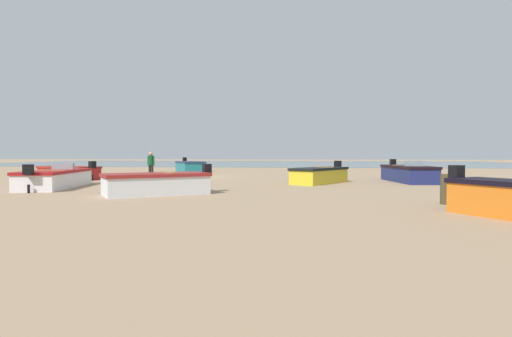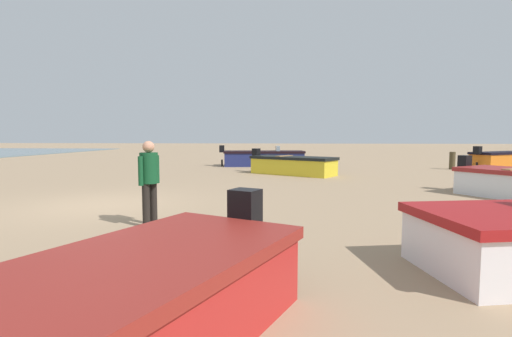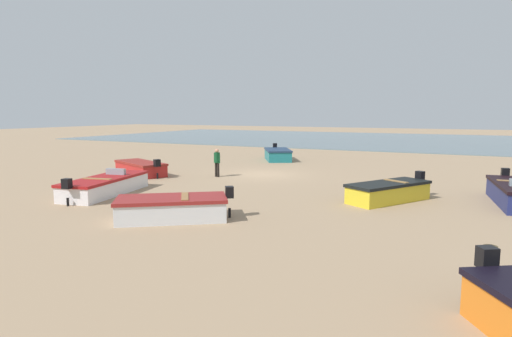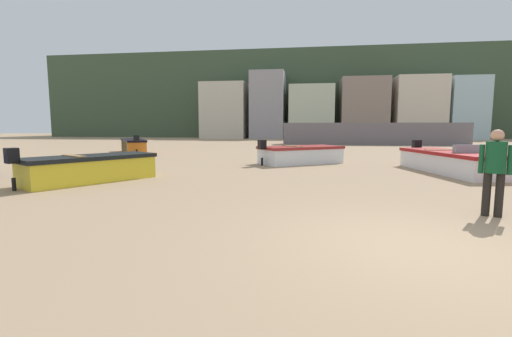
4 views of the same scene
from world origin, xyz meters
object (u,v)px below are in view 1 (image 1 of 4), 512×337
(boat_teal_5, at_px, (190,166))
(mooring_post_mid_beach, at_px, (445,189))
(boat_navy_3, at_px, (408,174))
(beach_walker_foreground, at_px, (151,163))
(boat_red_4, at_px, (69,173))
(boat_white_1, at_px, (157,184))
(boat_yellow_2, at_px, (320,175))
(boat_white_6, at_px, (56,179))

(boat_teal_5, relative_size, mooring_post_mid_beach, 4.41)
(boat_navy_3, relative_size, beach_walker_foreground, 3.03)
(beach_walker_foreground, bearing_deg, boat_red_4, 37.58)
(boat_red_4, xyz_separation_m, mooring_post_mid_beach, (-17.87, 9.72, 0.06))
(mooring_post_mid_beach, bearing_deg, boat_navy_3, -97.89)
(boat_navy_3, bearing_deg, boat_teal_5, -41.97)
(boat_white_1, height_order, boat_yellow_2, boat_yellow_2)
(boat_white_1, distance_m, mooring_post_mid_beach, 9.74)
(mooring_post_mid_beach, bearing_deg, boat_white_1, -10.45)
(boat_yellow_2, bearing_deg, mooring_post_mid_beach, 143.27)
(beach_walker_foreground, bearing_deg, boat_white_1, 133.96)
(mooring_post_mid_beach, bearing_deg, boat_teal_5, -56.29)
(boat_white_1, xyz_separation_m, boat_white_6, (5.57, -2.47, -0.00))
(boat_teal_5, height_order, boat_white_6, boat_teal_5)
(boat_teal_5, bearing_deg, boat_navy_3, 114.72)
(boat_white_1, bearing_deg, boat_yellow_2, -79.10)
(boat_navy_3, xyz_separation_m, boat_red_4, (19.24, 0.12, -0.05))
(boat_navy_3, xyz_separation_m, boat_teal_5, (14.96, -10.55, -0.01))
(boat_yellow_2, bearing_deg, boat_white_1, 77.10)
(boat_yellow_2, distance_m, boat_red_4, 14.59)
(boat_yellow_2, xyz_separation_m, mooring_post_mid_beach, (-3.37, 8.22, 0.04))
(boat_navy_3, distance_m, beach_walker_foreground, 14.78)
(boat_white_1, height_order, mooring_post_mid_beach, boat_white_1)
(boat_teal_5, xyz_separation_m, boat_white_6, (1.55, 16.15, -0.04))
(boat_white_6, relative_size, beach_walker_foreground, 3.26)
(boat_white_1, bearing_deg, beach_walker_foreground, -12.91)
(boat_white_1, height_order, boat_red_4, boat_white_1)
(boat_navy_3, height_order, boat_teal_5, boat_navy_3)
(boat_navy_3, relative_size, boat_red_4, 1.15)
(boat_yellow_2, height_order, boat_navy_3, boat_navy_3)
(boat_white_6, distance_m, beach_walker_foreground, 7.02)
(boat_white_6, xyz_separation_m, mooring_post_mid_beach, (-15.15, 4.23, 0.05))
(boat_red_4, height_order, mooring_post_mid_beach, boat_red_4)
(boat_teal_5, bearing_deg, boat_red_4, 38.05)
(mooring_post_mid_beach, bearing_deg, boat_yellow_2, -67.74)
(boat_white_1, bearing_deg, boat_teal_5, -23.01)
(boat_red_4, distance_m, boat_white_6, 6.13)
(boat_teal_5, relative_size, boat_white_6, 0.75)
(boat_red_4, bearing_deg, mooring_post_mid_beach, -94.73)
(boat_red_4, height_order, beach_walker_foreground, beach_walker_foreground)
(boat_yellow_2, bearing_deg, boat_teal_5, -18.91)
(beach_walker_foreground, bearing_deg, boat_teal_5, -66.90)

